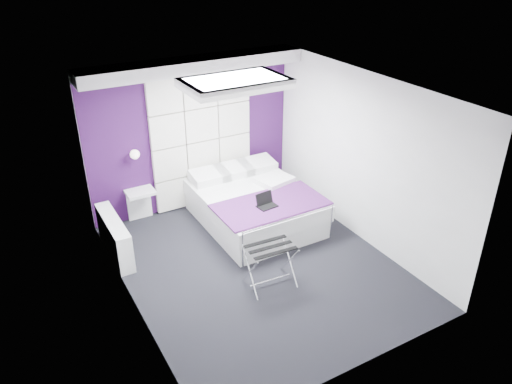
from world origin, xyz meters
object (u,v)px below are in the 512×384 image
wall_lamp (134,154)px  nightstand (140,192)px  bed (254,205)px  luggage_rack (270,266)px  laptop (266,203)px  radiator (115,237)px

wall_lamp → nightstand: 0.67m
bed → luggage_rack: (-0.64, -1.57, -0.00)m
bed → laptop: laptop is taller
wall_lamp → radiator: bearing=-130.1°
nightstand → laptop: laptop is taller
radiator → wall_lamp: bearing=49.9°
nightstand → laptop: 2.10m
nightstand → wall_lamp: bearing=106.0°
wall_lamp → bed: (1.62, -0.96, -0.91)m
radiator → luggage_rack: 2.40m
laptop → radiator: bearing=155.1°
wall_lamp → radiator: wall_lamp is taller
radiator → laptop: size_ratio=4.12×
wall_lamp → radiator: (-0.64, -0.76, -0.92)m
wall_lamp → laptop: (1.52, -1.49, -0.58)m
bed → nightstand: size_ratio=4.59×
wall_lamp → bed: 2.09m
bed → laptop: 0.63m
luggage_rack → laptop: 1.21m
nightstand → luggage_rack: (0.97, -2.48, -0.25)m
luggage_rack → laptop: (0.54, 1.03, 0.33)m
radiator → laptop: 2.31m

